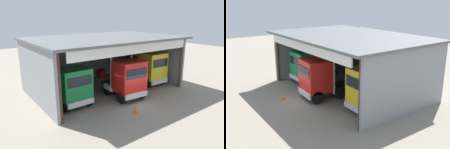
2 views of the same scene
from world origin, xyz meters
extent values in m
plane|color=gray|center=(0.00, 0.00, 0.00)|extent=(80.00, 80.00, 0.00)
cube|color=gray|center=(0.00, 8.95, 2.56)|extent=(13.74, 0.24, 5.12)
cube|color=gray|center=(-6.87, 4.48, 2.56)|extent=(0.24, 8.95, 5.12)
cube|color=gray|center=(6.87, 4.48, 2.56)|extent=(0.24, 8.95, 5.12)
cube|color=slate|center=(0.00, 4.18, 5.22)|extent=(14.34, 9.55, 0.20)
cylinder|color=#4C2D1E|center=(-6.62, 0.15, 2.56)|extent=(0.24, 0.24, 5.12)
cylinder|color=#4C2D1E|center=(6.62, 0.15, 2.56)|extent=(0.24, 0.24, 5.12)
cube|color=white|center=(0.00, -0.24, 4.77)|extent=(12.37, 0.12, 0.90)
cube|color=#197F3D|center=(-4.61, 2.08, 2.04)|extent=(2.47, 2.04, 2.49)
cube|color=black|center=(-4.59, 1.06, 2.48)|extent=(2.07, 0.10, 0.75)
cube|color=silver|center=(-4.59, 1.03, 0.69)|extent=(2.31, 0.20, 0.44)
cube|color=#232326|center=(-4.64, 4.02, 0.72)|extent=(1.89, 3.56, 0.36)
cylinder|color=silver|center=(-3.53, 3.25, 2.12)|extent=(0.18, 0.18, 3.16)
cylinder|color=silver|center=(-5.72, 3.21, 2.12)|extent=(0.18, 0.18, 3.16)
cylinder|color=silver|center=(-5.73, 3.70, 0.84)|extent=(0.58, 1.21, 0.56)
cylinder|color=black|center=(-3.53, 1.69, 0.54)|extent=(0.32, 1.10, 1.09)
cylinder|color=black|center=(-5.67, 1.66, 0.54)|extent=(0.32, 1.10, 1.09)
cylinder|color=black|center=(-3.58, 4.04, 0.54)|extent=(0.32, 1.10, 1.09)
cylinder|color=black|center=(-5.71, 4.00, 0.54)|extent=(0.32, 1.10, 1.09)
cube|color=red|center=(0.06, 0.70, 2.18)|extent=(2.60, 2.28, 2.73)
cube|color=black|center=(-0.02, -0.36, 2.66)|extent=(2.08, 0.22, 0.82)
cube|color=silver|center=(-0.02, -0.39, 0.72)|extent=(2.33, 0.34, 0.44)
cube|color=#232326|center=(0.21, 2.58, 0.75)|extent=(2.09, 3.55, 0.36)
cylinder|color=silver|center=(1.26, 1.81, 2.16)|extent=(0.18, 0.18, 3.18)
cylinder|color=silver|center=(-0.94, 1.98, 2.16)|extent=(0.18, 0.18, 3.18)
cylinder|color=silver|center=(-0.91, 2.36, 0.87)|extent=(0.65, 1.24, 0.56)
cylinder|color=black|center=(1.10, 0.20, 0.57)|extent=(0.39, 1.15, 1.13)
cylinder|color=black|center=(-1.04, 0.37, 0.57)|extent=(0.39, 1.15, 1.13)
cylinder|color=black|center=(1.28, 2.50, 0.57)|extent=(0.39, 1.15, 1.13)
cylinder|color=black|center=(-0.86, 2.66, 0.57)|extent=(0.39, 1.15, 1.13)
cube|color=yellow|center=(4.78, 2.33, 2.16)|extent=(2.49, 2.25, 2.77)
cube|color=black|center=(4.75, 1.22, 2.64)|extent=(2.06, 0.12, 0.83)
cube|color=silver|center=(4.75, 1.19, 0.67)|extent=(2.31, 0.23, 0.44)
cube|color=#232326|center=(4.84, 4.40, 0.70)|extent=(1.93, 3.83, 0.36)
cylinder|color=silver|center=(5.91, 3.53, 2.01)|extent=(0.18, 0.18, 2.98)
cylinder|color=silver|center=(3.73, 3.60, 2.01)|extent=(0.18, 0.18, 2.98)
cylinder|color=silver|center=(3.74, 4.14, 0.82)|extent=(0.60, 1.22, 0.56)
cylinder|color=black|center=(5.83, 1.86, 0.52)|extent=(0.33, 1.05, 1.04)
cylinder|color=black|center=(3.70, 1.92, 0.52)|extent=(0.33, 1.05, 1.04)
cylinder|color=black|center=(5.91, 4.37, 0.52)|extent=(0.33, 1.05, 1.04)
cylinder|color=black|center=(3.78, 4.44, 0.52)|extent=(0.33, 1.05, 1.04)
cylinder|color=#B21E19|center=(-2.40, 8.00, 0.44)|extent=(0.58, 0.58, 0.88)
cube|color=red|center=(2.11, 7.98, 0.50)|extent=(0.90, 0.60, 1.00)
cone|color=orange|center=(-1.41, -1.80, 0.28)|extent=(0.36, 0.36, 0.56)
camera|label=1|loc=(-11.84, -12.72, 7.35)|focal=33.98mm
camera|label=2|loc=(18.52, -10.19, 8.67)|focal=41.69mm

